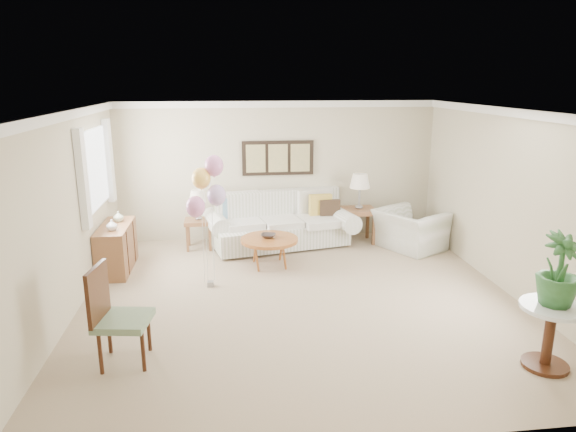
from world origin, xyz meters
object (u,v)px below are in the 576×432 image
object	(u,v)px
sofa	(280,225)
coffee_table	(269,240)
accent_chair	(115,313)
balloon_cluster	(207,187)
armchair	(410,230)

from	to	relation	value
sofa	coffee_table	bearing A→B (deg)	-105.32
accent_chair	balloon_cluster	xyz separation A→B (m)	(0.94, 2.03, 0.93)
accent_chair	balloon_cluster	bearing A→B (deg)	65.05
coffee_table	armchair	xyz separation A→B (m)	(2.59, 0.58, -0.08)
sofa	accent_chair	xyz separation A→B (m)	(-2.18, -3.84, 0.19)
coffee_table	accent_chair	distance (m)	3.36
sofa	accent_chair	bearing A→B (deg)	-119.56
sofa	balloon_cluster	world-z (taller)	balloon_cluster
coffee_table	armchair	distance (m)	2.66
sofa	armchair	distance (m)	2.35
armchair	balloon_cluster	bearing A→B (deg)	81.31
balloon_cluster	accent_chair	bearing A→B (deg)	-114.95
sofa	balloon_cluster	xyz separation A→B (m)	(-1.23, -1.81, 1.12)
armchair	accent_chair	bearing A→B (deg)	97.55
sofa	coffee_table	world-z (taller)	sofa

